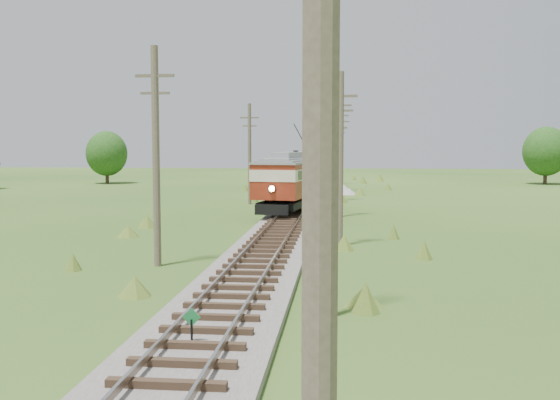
# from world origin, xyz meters

# --- Properties ---
(ground) EXTENTS (260.00, 260.00, 0.00)m
(ground) POSITION_xyz_m (0.00, 0.00, 0.00)
(ground) COLOR #2A4916
(ground) RESTS_ON ground
(railbed_main) EXTENTS (3.60, 96.00, 0.57)m
(railbed_main) POSITION_xyz_m (0.00, 34.00, 0.19)
(railbed_main) COLOR #605B54
(railbed_main) RESTS_ON ground
(switch_marker) EXTENTS (0.45, 0.06, 1.08)m
(switch_marker) POSITION_xyz_m (-0.20, 1.50, 0.63)
(switch_marker) COLOR black
(switch_marker) RESTS_ON ground
(streetcar) EXTENTS (5.10, 13.35, 6.03)m
(streetcar) POSITION_xyz_m (-0.00, 32.69, 2.77)
(streetcar) COLOR black
(streetcar) RESTS_ON ground
(gondola) EXTENTS (2.71, 8.32, 2.76)m
(gondola) POSITION_xyz_m (0.00, 56.76, 2.05)
(gondola) COLOR black
(gondola) RESTS_ON ground
(gravel_pile) EXTENTS (3.13, 3.32, 1.14)m
(gravel_pile) POSITION_xyz_m (3.49, 52.30, 0.53)
(gravel_pile) COLOR gray
(gravel_pile) RESTS_ON ground
(utility_pole_r_0) EXTENTS (1.60, 0.30, 8.50)m
(utility_pole_r_0) POSITION_xyz_m (3.20, -8.00, 4.37)
(utility_pole_r_0) COLOR brown
(utility_pole_r_0) RESTS_ON ground
(utility_pole_r_1) EXTENTS (0.30, 0.30, 8.80)m
(utility_pole_r_1) POSITION_xyz_m (3.10, 5.00, 4.40)
(utility_pole_r_1) COLOR brown
(utility_pole_r_1) RESTS_ON ground
(utility_pole_r_2) EXTENTS (1.60, 0.30, 8.60)m
(utility_pole_r_2) POSITION_xyz_m (3.30, 18.00, 4.42)
(utility_pole_r_2) COLOR brown
(utility_pole_r_2) RESTS_ON ground
(utility_pole_r_3) EXTENTS (1.60, 0.30, 9.00)m
(utility_pole_r_3) POSITION_xyz_m (3.20, 31.00, 4.63)
(utility_pole_r_3) COLOR brown
(utility_pole_r_3) RESTS_ON ground
(utility_pole_r_4) EXTENTS (1.60, 0.30, 8.40)m
(utility_pole_r_4) POSITION_xyz_m (3.00, 44.00, 4.32)
(utility_pole_r_4) COLOR brown
(utility_pole_r_4) RESTS_ON ground
(utility_pole_r_5) EXTENTS (1.60, 0.30, 8.90)m
(utility_pole_r_5) POSITION_xyz_m (3.40, 57.00, 4.58)
(utility_pole_r_5) COLOR brown
(utility_pole_r_5) RESTS_ON ground
(utility_pole_r_6) EXTENTS (1.60, 0.30, 8.70)m
(utility_pole_r_6) POSITION_xyz_m (3.20, 70.00, 4.47)
(utility_pole_r_6) COLOR brown
(utility_pole_r_6) RESTS_ON ground
(utility_pole_l_a) EXTENTS (1.60, 0.30, 9.00)m
(utility_pole_l_a) POSITION_xyz_m (-4.20, 12.00, 4.63)
(utility_pole_l_a) COLOR brown
(utility_pole_l_a) RESTS_ON ground
(utility_pole_l_b) EXTENTS (1.60, 0.30, 8.60)m
(utility_pole_l_b) POSITION_xyz_m (-4.50, 40.00, 4.42)
(utility_pole_l_b) COLOR brown
(utility_pole_l_b) RESTS_ON ground
(tree_mid_a) EXTENTS (5.46, 5.46, 7.03)m
(tree_mid_a) POSITION_xyz_m (-28.00, 68.00, 4.02)
(tree_mid_a) COLOR #38281C
(tree_mid_a) RESTS_ON ground
(tree_mid_b) EXTENTS (5.88, 5.88, 7.57)m
(tree_mid_b) POSITION_xyz_m (30.00, 72.00, 4.33)
(tree_mid_b) COLOR #38281C
(tree_mid_b) RESTS_ON ground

